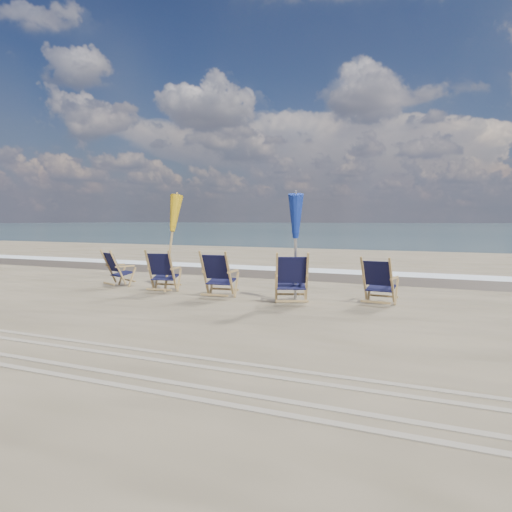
# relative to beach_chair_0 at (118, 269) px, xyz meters

# --- Properties ---
(ocean) EXTENTS (400.00, 400.00, 0.00)m
(ocean) POSITION_rel_beach_chair_0_xyz_m (3.70, 125.77, -0.46)
(ocean) COLOR #325054
(ocean) RESTS_ON ground
(surf_foam) EXTENTS (200.00, 1.40, 0.01)m
(surf_foam) POSITION_rel_beach_chair_0_xyz_m (3.70, 6.07, -0.46)
(surf_foam) COLOR silver
(surf_foam) RESTS_ON ground
(wet_sand_strip) EXTENTS (200.00, 2.60, 0.00)m
(wet_sand_strip) POSITION_rel_beach_chair_0_xyz_m (3.70, 4.57, -0.46)
(wet_sand_strip) COLOR #42362A
(wet_sand_strip) RESTS_ON ground
(tire_tracks) EXTENTS (80.00, 1.30, 0.01)m
(tire_tracks) POSITION_rel_beach_chair_0_xyz_m (3.70, -5.03, -0.46)
(tire_tracks) COLOR gray
(tire_tracks) RESTS_ON ground
(beach_chair_0) EXTENTS (0.81, 0.85, 0.93)m
(beach_chair_0) POSITION_rel_beach_chair_0_xyz_m (0.00, 0.00, 0.00)
(beach_chair_0) COLOR black
(beach_chair_0) RESTS_ON ground
(beach_chair_1) EXTENTS (0.77, 0.83, 0.99)m
(beach_chair_1) POSITION_rel_beach_chair_0_xyz_m (1.70, -0.19, 0.03)
(beach_chair_1) COLOR black
(beach_chair_1) RESTS_ON ground
(beach_chair_2) EXTENTS (0.73, 0.80, 1.02)m
(beach_chair_2) POSITION_rel_beach_chair_0_xyz_m (3.26, -0.41, 0.05)
(beach_chair_2) COLOR black
(beach_chair_2) RESTS_ON ground
(beach_chair_3) EXTENTS (0.92, 0.96, 1.05)m
(beach_chair_3) POSITION_rel_beach_chair_0_xyz_m (4.96, -0.40, 0.06)
(beach_chair_3) COLOR black
(beach_chair_3) RESTS_ON ground
(beach_chair_4) EXTENTS (0.67, 0.74, 0.96)m
(beach_chair_4) POSITION_rel_beach_chair_0_xyz_m (6.47, 0.08, 0.02)
(beach_chair_4) COLOR black
(beach_chair_4) RESTS_ON ground
(umbrella_yellow) EXTENTS (0.30, 0.30, 2.24)m
(umbrella_yellow) POSITION_rel_beach_chair_0_xyz_m (1.43, 0.14, 1.25)
(umbrella_yellow) COLOR #A48049
(umbrella_yellow) RESTS_ON ground
(umbrella_blue) EXTENTS (0.30, 0.30, 2.16)m
(umbrella_blue) POSITION_rel_beach_chair_0_xyz_m (4.69, -0.32, 1.17)
(umbrella_blue) COLOR #A5A5AD
(umbrella_blue) RESTS_ON ground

